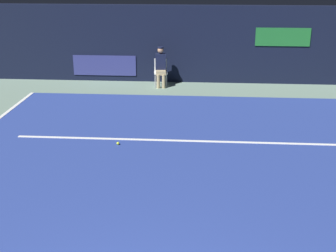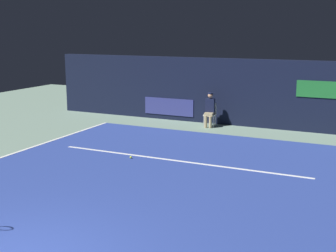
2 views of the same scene
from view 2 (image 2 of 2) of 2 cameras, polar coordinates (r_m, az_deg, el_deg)
ground_plane at (r=11.37m, az=-3.02°, el=-7.02°), size 31.01×31.01×0.00m
court_surface at (r=11.37m, az=-3.02°, el=-6.99°), size 9.74×11.56×0.01m
line_service at (r=13.10m, az=1.15°, el=-4.36°), size 7.60×0.10×0.01m
back_wall at (r=18.04m, az=8.48°, el=4.19°), size 16.10×0.33×2.60m
line_judge_on_chair at (r=17.67m, az=5.23°, el=2.10°), size 0.48×0.56×1.32m
tennis_ball at (r=13.38m, az=-4.67°, el=-3.91°), size 0.07×0.07×0.07m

